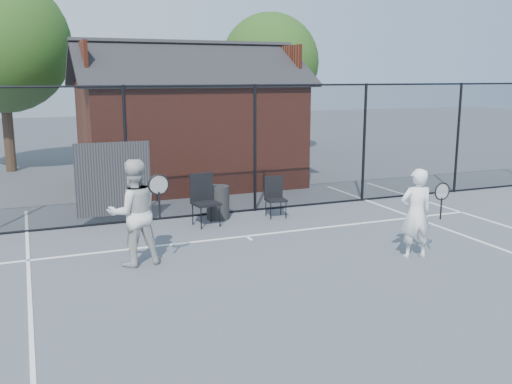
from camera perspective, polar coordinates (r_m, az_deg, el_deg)
name	(u,v)px	position (r m, az deg, el deg)	size (l,w,h in m)	color
ground	(316,286)	(8.96, 6.05, -9.35)	(80.00, 80.00, 0.00)	#4E5259
court_lines	(363,319)	(7.91, 10.66, -12.38)	(11.02, 18.00, 0.01)	white
fence	(202,154)	(13.01, -5.45, 3.82)	(22.04, 3.00, 3.00)	black
clubhouse	(189,130)	(17.04, -6.76, 6.16)	(6.50, 4.36, 4.19)	#5E2316
tree_left	(1,44)	(20.89, -24.16, 13.34)	(4.48, 4.48, 6.44)	#332114
tree_right	(270,63)	(23.84, 1.40, 12.82)	(3.97, 3.97, 5.70)	#332114
player_front	(416,213)	(10.43, 15.72, -2.08)	(0.75, 0.58, 1.61)	white
player_back	(134,213)	(9.86, -12.13, -2.03)	(1.02, 0.77, 1.83)	silver
chair_left	(276,198)	(12.99, 2.00, -0.60)	(0.44, 0.45, 0.91)	black
chair_right	(206,201)	(12.27, -5.03, -0.90)	(0.53, 0.55, 1.10)	black
waste_bin	(218,202)	(12.90, -3.83, -1.05)	(0.52, 0.52, 0.75)	black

